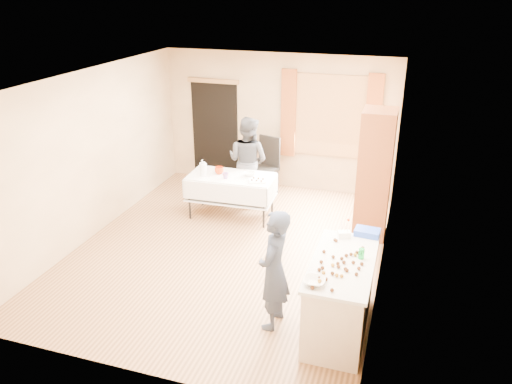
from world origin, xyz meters
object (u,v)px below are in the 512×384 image
(cabinet, at_px, (374,175))
(counter, at_px, (340,296))
(girl, at_px, (274,270))
(party_table, at_px, (231,192))
(chair, at_px, (264,177))
(woman, at_px, (248,161))

(cabinet, height_order, counter, cabinet)
(cabinet, bearing_deg, girl, -107.55)
(counter, xyz_separation_m, girl, (-0.75, -0.14, 0.29))
(party_table, bearing_deg, counter, -50.35)
(cabinet, height_order, girl, cabinet)
(party_table, height_order, chair, chair)
(counter, height_order, chair, chair)
(cabinet, distance_m, counter, 2.62)
(party_table, xyz_separation_m, girl, (1.51, -2.66, 0.30))
(party_table, xyz_separation_m, woman, (0.09, 0.65, 0.36))
(girl, xyz_separation_m, woman, (-1.42, 3.31, 0.07))
(counter, relative_size, girl, 0.98)
(chair, height_order, girl, girl)
(counter, bearing_deg, cabinet, 87.76)
(cabinet, relative_size, counter, 1.41)
(counter, distance_m, party_table, 3.38)
(party_table, distance_m, woman, 0.75)
(counter, distance_m, woman, 3.86)
(cabinet, xyz_separation_m, woman, (-2.28, 0.61, -0.21))
(cabinet, bearing_deg, woman, 165.10)
(woman, bearing_deg, chair, -95.49)
(cabinet, relative_size, woman, 1.27)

